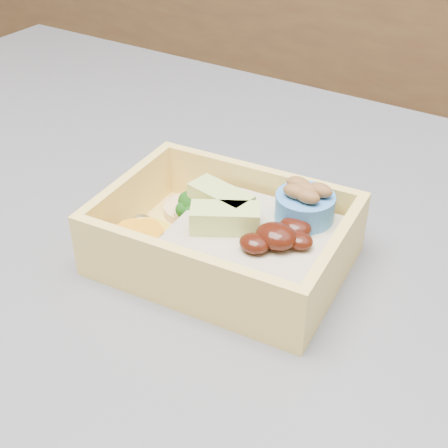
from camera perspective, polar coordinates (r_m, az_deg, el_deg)
The scene contains 1 object.
bento_box at distance 0.44m, azimuth 0.73°, elevation -1.27°, with size 0.18×0.14×0.06m.
Camera 1 is at (0.10, -0.31, 1.20)m, focal length 50.00 mm.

